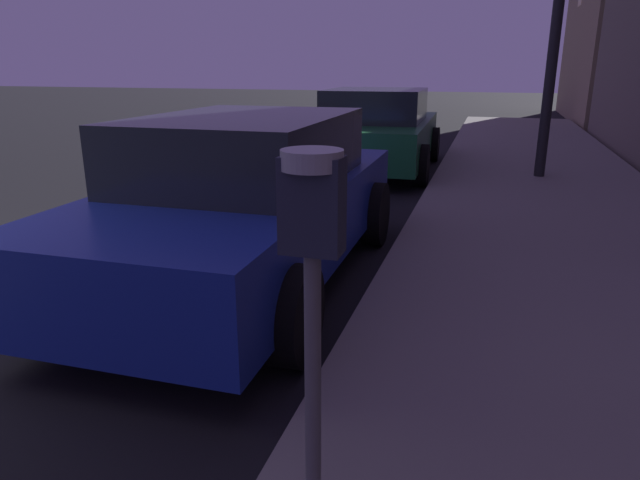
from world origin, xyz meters
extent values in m
cylinder|color=#59595B|center=(4.33, -0.60, 0.71)|extent=(0.06, 0.06, 1.12)
cube|color=#232838|center=(4.33, -0.60, 1.42)|extent=(0.19, 0.11, 0.30)
cylinder|color=#999EA5|center=(4.33, -0.60, 1.56)|extent=(0.19, 0.19, 0.06)
cube|color=black|center=(4.27, -0.60, 1.46)|extent=(0.01, 0.08, 0.11)
cube|color=navy|center=(2.85, 2.18, 0.57)|extent=(1.77, 4.26, 0.64)
cube|color=#1E2328|center=(2.85, 2.22, 1.15)|extent=(1.55, 2.19, 0.56)
cylinder|color=black|center=(1.96, 3.49, 0.33)|extent=(0.23, 0.66, 0.66)
cylinder|color=black|center=(3.72, 3.50, 0.33)|extent=(0.23, 0.66, 0.66)
cylinder|color=black|center=(1.98, 0.86, 0.33)|extent=(0.23, 0.66, 0.66)
cylinder|color=black|center=(3.74, 0.87, 0.33)|extent=(0.23, 0.66, 0.66)
cube|color=#19592D|center=(2.85, 7.91, 0.57)|extent=(1.97, 4.17, 0.64)
cube|color=#1E2328|center=(2.85, 7.76, 1.15)|extent=(1.67, 1.92, 0.56)
cylinder|color=black|center=(1.88, 9.15, 0.33)|extent=(0.24, 0.67, 0.66)
cylinder|color=black|center=(3.74, 9.21, 0.33)|extent=(0.24, 0.67, 0.66)
cylinder|color=black|center=(1.96, 6.61, 0.33)|extent=(0.24, 0.67, 0.66)
cylinder|color=black|center=(3.82, 6.67, 0.33)|extent=(0.24, 0.67, 0.66)
cylinder|color=black|center=(5.60, 7.29, 2.56)|extent=(0.16, 0.16, 4.82)
camera|label=1|loc=(4.83, -2.19, 1.83)|focal=31.83mm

